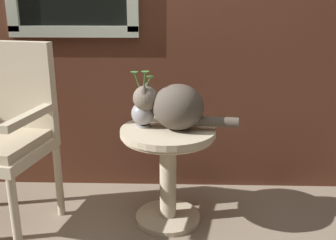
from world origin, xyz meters
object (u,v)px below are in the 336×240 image
cat (175,106)px  pewter_vase_with_ivy (143,110)px  wicker_side_table (168,157)px  wicker_chair (1,128)px

cat → pewter_vase_with_ivy: size_ratio=1.79×
wicker_side_table → cat: bearing=-3.3°
wicker_side_table → wicker_chair: wicker_chair is taller
cat → pewter_vase_with_ivy: 0.18m
wicker_chair → pewter_vase_with_ivy: (0.77, 0.09, 0.08)m
wicker_chair → wicker_side_table: bearing=3.4°
wicker_chair → cat: 0.96m
wicker_chair → cat: (0.95, 0.05, 0.12)m
wicker_chair → pewter_vase_with_ivy: bearing=6.5°
pewter_vase_with_ivy → cat: bearing=-11.0°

